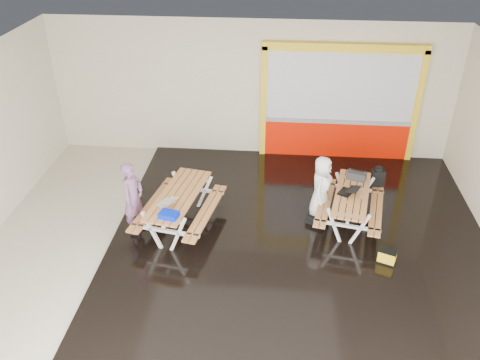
# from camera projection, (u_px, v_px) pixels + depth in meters

# --- Properties ---
(room) EXTENTS (10.02, 8.02, 3.52)m
(room) POSITION_uv_depth(u_px,v_px,m) (236.00, 170.00, 9.00)
(room) COLOR beige
(room) RESTS_ON ground
(deck) EXTENTS (7.50, 7.98, 0.05)m
(deck) POSITION_uv_depth(u_px,v_px,m) (299.00, 249.00, 9.80)
(deck) COLOR black
(deck) RESTS_ON room
(kiosk) EXTENTS (3.88, 0.16, 3.00)m
(kiosk) POSITION_uv_depth(u_px,v_px,m) (339.00, 106.00, 12.35)
(kiosk) COLOR #EF1700
(kiosk) RESTS_ON room
(picnic_table_left) EXTENTS (1.74, 2.28, 0.83)m
(picnic_table_left) POSITION_uv_depth(u_px,v_px,m) (179.00, 202.00, 10.12)
(picnic_table_left) COLOR #B0733F
(picnic_table_left) RESTS_ON deck
(picnic_table_right) EXTENTS (1.62, 2.10, 0.76)m
(picnic_table_right) POSITION_uv_depth(u_px,v_px,m) (351.00, 200.00, 10.27)
(picnic_table_right) COLOR #B0733F
(picnic_table_right) RESTS_ON deck
(person_left) EXTENTS (0.50, 0.63, 1.52)m
(person_left) POSITION_uv_depth(u_px,v_px,m) (133.00, 198.00, 9.85)
(person_left) COLOR #734A6E
(person_left) RESTS_ON deck
(person_right) EXTENTS (0.61, 0.76, 1.35)m
(person_right) POSITION_uv_depth(u_px,v_px,m) (321.00, 187.00, 10.34)
(person_right) COLOR white
(person_right) RESTS_ON deck
(laptop_left) EXTENTS (0.47, 0.46, 0.15)m
(laptop_left) POSITION_uv_depth(u_px,v_px,m) (167.00, 202.00, 9.69)
(laptop_left) COLOR silver
(laptop_left) RESTS_ON picnic_table_left
(laptop_right) EXTENTS (0.51, 0.49, 0.17)m
(laptop_right) POSITION_uv_depth(u_px,v_px,m) (348.00, 191.00, 10.15)
(laptop_right) COLOR black
(laptop_right) RESTS_ON picnic_table_right
(blue_pouch) EXTENTS (0.39, 0.32, 0.10)m
(blue_pouch) POSITION_uv_depth(u_px,v_px,m) (169.00, 215.00, 9.32)
(blue_pouch) COLOR #021DCA
(blue_pouch) RESTS_ON picnic_table_left
(toolbox) EXTENTS (0.44, 0.32, 0.23)m
(toolbox) POSITION_uv_depth(u_px,v_px,m) (357.00, 176.00, 10.60)
(toolbox) COLOR black
(toolbox) RESTS_ON picnic_table_right
(backpack) EXTENTS (0.29, 0.20, 0.47)m
(backpack) POSITION_uv_depth(u_px,v_px,m) (378.00, 177.00, 10.87)
(backpack) COLOR black
(backpack) RESTS_ON picnic_table_right
(dark_case) EXTENTS (0.48, 0.43, 0.15)m
(dark_case) POSITION_uv_depth(u_px,v_px,m) (317.00, 219.00, 10.49)
(dark_case) COLOR black
(dark_case) RESTS_ON deck
(fluke_bag) EXTENTS (0.39, 0.33, 0.29)m
(fluke_bag) POSITION_uv_depth(u_px,v_px,m) (387.00, 256.00, 9.36)
(fluke_bag) COLOR black
(fluke_bag) RESTS_ON deck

